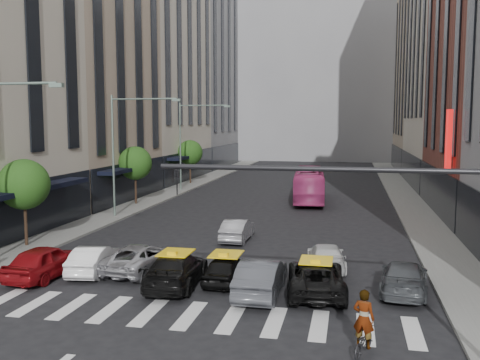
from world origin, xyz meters
The scene contains 29 objects.
ground centered at (0.00, 0.00, 0.00)m, with size 160.00×160.00×0.00m, color black.
sidewalk_left centered at (-11.50, 30.00, 0.07)m, with size 3.00×96.00×0.15m, color slate.
sidewalk_right centered at (11.50, 30.00, 0.07)m, with size 3.00×96.00×0.15m, color slate.
building_left_b centered at (-17.00, 28.00, 12.00)m, with size 8.00×16.00×24.00m, color tan.
building_left_c centered at (-17.00, 46.00, 18.00)m, with size 8.00×20.00×36.00m, color beige.
building_left_d centered at (-17.00, 65.00, 15.00)m, with size 8.00×18.00×30.00m, color gray.
building_right_c centered at (17.00, 46.00, 20.00)m, with size 8.00×20.00×40.00m, color beige.
building_right_d centered at (17.00, 65.00, 14.00)m, with size 8.00×18.00×28.00m, color tan.
building_far centered at (0.00, 85.00, 18.00)m, with size 30.00×10.00×36.00m, color gray.
tree_near centered at (-11.80, 10.00, 3.65)m, with size 2.88×2.88×4.95m.
tree_mid centered at (-11.80, 26.00, 3.65)m, with size 2.88×2.88×4.95m.
tree_far centered at (-11.80, 42.00, 3.65)m, with size 2.88×2.88×4.95m.
streetlamp_mid centered at (-10.04, 20.00, 5.90)m, with size 5.38×0.25×9.00m.
streetlamp_far centered at (-10.04, 36.00, 5.90)m, with size 5.38×0.25×9.00m.
traffic_signal centered at (7.69, -1.00, 4.47)m, with size 10.10×0.20×6.00m.
liberty_sign centered at (12.60, 20.00, 6.00)m, with size 0.30×0.70×4.00m.
car_red centered at (-7.40, 4.82, 0.77)m, with size 1.82×4.54×1.55m, color maroon.
car_white_front centered at (-5.53, 5.97, 0.67)m, with size 1.41×4.06×1.34m, color white.
car_silver centered at (-3.45, 6.68, 0.68)m, with size 2.25×4.87×1.35m, color #AAAAB0.
taxi_left centered at (-1.04, 4.84, 0.74)m, with size 2.07×5.09×1.48m, color black.
taxi_center centered at (1.00, 5.78, 0.64)m, with size 1.51×3.76×1.28m, color black.
car_grey_mid centered at (2.82, 4.39, 0.77)m, with size 1.63×4.68×1.54m, color #404247.
taxi_right centered at (5.05, 5.05, 0.70)m, with size 2.32×5.04×1.40m, color black.
car_grey_curb centered at (8.68, 5.90, 0.67)m, with size 1.88×4.62×1.34m, color #44484C.
car_row2_left centered at (-0.30, 14.22, 0.67)m, with size 1.42×4.06×1.34m, color #A7A7AC.
car_row2_right centered at (5.29, 8.94, 0.62)m, with size 1.75×4.30×1.25m, color silver.
bus centered at (2.72, 31.24, 1.51)m, with size 2.53×10.83×3.02m, color #BF3878.
motorcycle centered at (6.87, -0.66, 0.43)m, with size 0.57×1.63×0.86m, color black.
rider centered at (6.87, -0.66, 1.78)m, with size 0.67×0.44×1.84m, color gray.
Camera 1 is at (6.38, -16.99, 7.20)m, focal length 40.00 mm.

